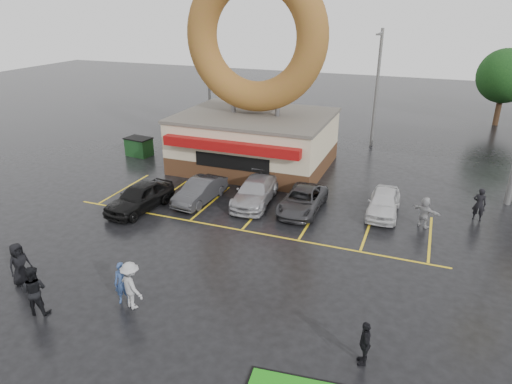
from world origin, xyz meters
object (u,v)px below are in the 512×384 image
(car_silver, at_px, (255,192))
(dumpster, at_px, (139,147))
(streetlight_left, at_px, (208,78))
(streetlight_mid, at_px, (377,86))
(donut_shop, at_px, (255,103))
(person_cameraman, at_px, (365,343))
(car_black, at_px, (140,197))
(person_blue, at_px, (123,283))
(car_white, at_px, (384,203))
(car_grey, at_px, (302,200))
(car_dgrey, at_px, (200,191))

(car_silver, height_order, dumpster, car_silver)
(streetlight_left, distance_m, streetlight_mid, 14.04)
(donut_shop, height_order, streetlight_left, donut_shop)
(streetlight_mid, xyz_separation_m, person_cameraman, (3.24, -24.61, -4.00))
(car_black, bearing_deg, car_silver, 36.72)
(donut_shop, xyz_separation_m, person_blue, (1.12, -16.76, -3.60))
(car_white, distance_m, dumpster, 18.87)
(car_silver, bearing_deg, streetlight_left, 120.67)
(streetlight_mid, distance_m, car_silver, 15.32)
(car_grey, xyz_separation_m, dumpster, (-14.20, 5.09, 0.03))
(car_white, bearing_deg, streetlight_mid, 100.04)
(car_grey, bearing_deg, person_cameraman, -63.88)
(dumpster, bearing_deg, car_white, -4.97)
(donut_shop, relative_size, car_black, 3.03)
(streetlight_mid, xyz_separation_m, car_dgrey, (-7.65, -15.03, -4.11))
(streetlight_mid, bearing_deg, donut_shop, -131.38)
(donut_shop, relative_size, streetlight_mid, 1.50)
(car_black, bearing_deg, dumpster, 132.03)
(car_dgrey, relative_size, car_silver, 0.85)
(streetlight_mid, xyz_separation_m, dumpster, (-15.99, -8.98, -4.13))
(donut_shop, height_order, car_dgrey, donut_shop)
(donut_shop, distance_m, car_black, 10.50)
(car_grey, bearing_deg, streetlight_left, 133.66)
(donut_shop, distance_m, person_cameraman, 19.90)
(car_silver, bearing_deg, car_white, 3.82)
(streetlight_mid, distance_m, person_cameraman, 25.14)
(streetlight_mid, xyz_separation_m, car_white, (2.47, -12.92, -4.10))
(car_grey, distance_m, car_white, 4.41)
(car_dgrey, bearing_deg, streetlight_left, 119.74)
(car_black, xyz_separation_m, car_silver, (5.64, 3.19, -0.06))
(car_black, distance_m, person_blue, 8.67)
(streetlight_mid, bearing_deg, car_black, -120.78)
(car_grey, bearing_deg, car_black, -159.00)
(car_silver, distance_m, person_blue, 10.75)
(person_blue, bearing_deg, donut_shop, 67.93)
(streetlight_left, bearing_deg, car_dgrey, -65.64)
(car_grey, bearing_deg, donut_shop, 131.00)
(streetlight_mid, relative_size, car_dgrey, 2.21)
(car_dgrey, height_order, person_blue, person_blue)
(streetlight_mid, relative_size, person_cameraman, 5.72)
(car_silver, bearing_deg, car_black, -155.58)
(donut_shop, relative_size, person_blue, 7.82)
(car_dgrey, bearing_deg, person_cameraman, -35.97)
(car_silver, xyz_separation_m, car_white, (7.08, 1.11, -0.01))
(car_dgrey, distance_m, car_white, 10.33)
(streetlight_left, bearing_deg, car_black, -77.01)
(streetlight_mid, xyz_separation_m, car_grey, (-1.79, -14.07, -4.16))
(donut_shop, bearing_deg, person_blue, -86.16)
(car_black, distance_m, dumpster, 10.04)
(streetlight_mid, relative_size, car_silver, 1.88)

